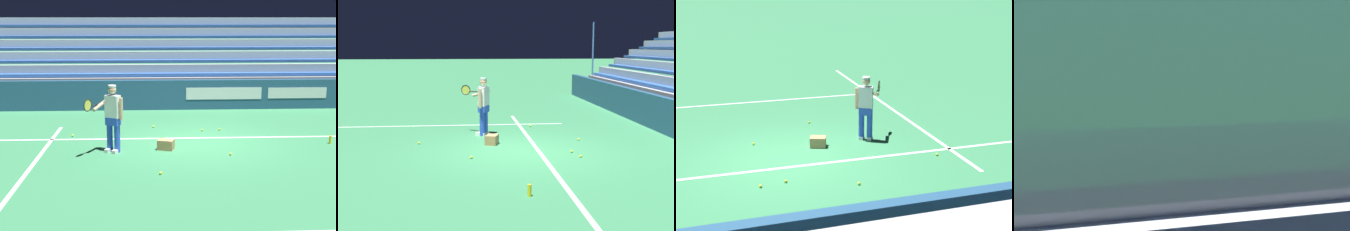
{
  "view_description": "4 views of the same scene",
  "coord_description": "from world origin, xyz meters",
  "views": [
    {
      "loc": [
        1.46,
        12.3,
        3.36
      ],
      "look_at": [
        0.92,
        1.01,
        0.98
      ],
      "focal_mm": 50.0,
      "sensor_mm": 36.0,
      "label": 1
    },
    {
      "loc": [
        -11.45,
        1.49,
        2.66
      ],
      "look_at": [
        1.17,
        0.22,
        0.75
      ],
      "focal_mm": 50.0,
      "sensor_mm": 36.0,
      "label": 2
    },
    {
      "loc": [
        -1.65,
        -10.37,
        4.25
      ],
      "look_at": [
        1.53,
        0.21,
        0.9
      ],
      "focal_mm": 50.0,
      "sensor_mm": 36.0,
      "label": 3
    },
    {
      "loc": [
        -0.92,
        -9.75,
        2.68
      ],
      "look_at": [
        1.67,
        1.69,
        0.81
      ],
      "focal_mm": 42.0,
      "sensor_mm": 36.0,
      "label": 4
    }
  ],
  "objects": [
    {
      "name": "tennis_ball_toward_net",
      "position": [
        -0.76,
        -1.38,
        0.03
      ],
      "size": [
        0.07,
        0.07,
        0.07
      ],
      "primitive_type": "sphere",
      "color": "#CCE533",
      "rests_on": "ground"
    },
    {
      "name": "tennis_ball_midcourt",
      "position": [
        1.24,
        -1.85,
        0.03
      ],
      "size": [
        0.07,
        0.07,
        0.07
      ],
      "primitive_type": "sphere",
      "color": "#CCE533",
      "rests_on": "ground"
    },
    {
      "name": "ground_plane",
      "position": [
        0.0,
        0.0,
        0.0
      ],
      "size": [
        160.0,
        160.0,
        0.0
      ],
      "primitive_type": "plane",
      "color": "#337A4C"
    },
    {
      "name": "court_sideline_white",
      "position": [
        4.11,
        4.0,
        0.0
      ],
      "size": [
        0.1,
        12.0,
        0.01
      ],
      "primitive_type": "cube",
      "color": "white",
      "rests_on": "ground"
    },
    {
      "name": "tennis_ball_far_left",
      "position": [
        1.16,
        2.6,
        0.03
      ],
      "size": [
        0.07,
        0.07,
        0.07
      ],
      "primitive_type": "sphere",
      "color": "#CCE533",
      "rests_on": "ground"
    },
    {
      "name": "tennis_ball_near_player",
      "position": [
        3.59,
        -0.83,
        0.03
      ],
      "size": [
        0.07,
        0.07,
        0.07
      ],
      "primitive_type": "sphere",
      "color": "#CCE533",
      "rests_on": "ground"
    },
    {
      "name": "court_baseline_white",
      "position": [
        0.0,
        -0.5,
        0.0
      ],
      "size": [
        12.0,
        0.1,
        0.01
      ],
      "primitive_type": "cube",
      "color": "white",
      "rests_on": "ground"
    },
    {
      "name": "water_bottle",
      "position": [
        -3.52,
        0.27,
        0.11
      ],
      "size": [
        0.07,
        0.07,
        0.22
      ],
      "primitive_type": "cylinder",
      "color": "yellow",
      "rests_on": "ground"
    },
    {
      "name": "tennis_ball_stray_back",
      "position": [
        -0.63,
        1.23,
        0.03
      ],
      "size": [
        0.07,
        0.07,
        0.07
      ],
      "primitive_type": "sphere",
      "color": "#CCE533",
      "rests_on": "ground"
    },
    {
      "name": "tennis_player",
      "position": [
        2.31,
        0.79,
        0.89
      ],
      "size": [
        0.9,
        0.88,
        1.71
      ],
      "color": "blue",
      "rests_on": "ground"
    },
    {
      "name": "tennis_ball_on_baseline",
      "position": [
        -0.22,
        -1.3,
        0.03
      ],
      "size": [
        0.07,
        0.07,
        0.07
      ],
      "primitive_type": "sphere",
      "color": "#CCE533",
      "rests_on": "ground"
    },
    {
      "name": "ball_box_cardboard",
      "position": [
        0.96,
        0.63,
        0.13
      ],
      "size": [
        0.47,
        0.41,
        0.26
      ],
      "primitive_type": "cube",
      "rotation": [
        0.0,
        0.0,
        -0.32
      ],
      "color": "#A87F51",
      "rests_on": "ground"
    }
  ]
}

